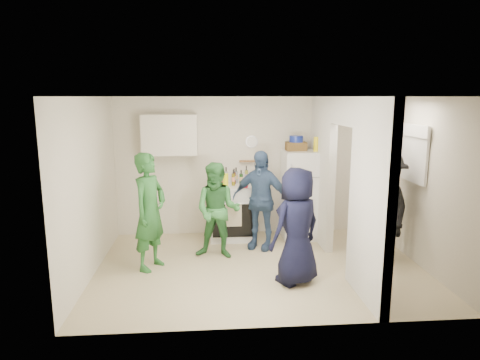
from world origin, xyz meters
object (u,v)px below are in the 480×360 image
object	(u,v)px
fridge	(301,195)
blue_bowl	(296,139)
person_navy	(297,226)
stove	(232,212)
person_denim	(260,200)
wicker_basket	(296,146)
yellow_cup_stack_top	(316,144)
person_nook	(385,206)
person_green_left	(150,212)
person_green_center	(218,211)

from	to	relation	value
fridge	blue_bowl	bearing A→B (deg)	153.43
fridge	person_navy	world-z (taller)	person_navy
stove	person_denim	xyz separation A→B (m)	(0.43, -0.53, 0.34)
fridge	person_denim	bearing A→B (deg)	-147.83
wicker_basket	blue_bowl	bearing A→B (deg)	0.00
yellow_cup_stack_top	person_nook	size ratio (longest dim) A/B	0.15
stove	blue_bowl	distance (m)	1.71
person_nook	blue_bowl	bearing A→B (deg)	-139.26
yellow_cup_stack_top	fridge	bearing A→B (deg)	155.56
yellow_cup_stack_top	person_green_left	xyz separation A→B (m)	(-2.72, -1.13, -0.83)
person_green_left	person_navy	distance (m)	2.13
fridge	person_green_center	world-z (taller)	fridge
yellow_cup_stack_top	person_navy	world-z (taller)	yellow_cup_stack_top
wicker_basket	person_navy	size ratio (longest dim) A/B	0.22
blue_bowl	person_denim	world-z (taller)	blue_bowl
person_green_center	person_nook	world-z (taller)	person_nook
blue_bowl	person_navy	size ratio (longest dim) A/B	0.15
person_navy	person_nook	bearing A→B (deg)	174.97
stove	person_navy	distance (m)	2.10
yellow_cup_stack_top	person_navy	bearing A→B (deg)	-111.19
blue_bowl	person_green_left	size ratio (longest dim) A/B	0.14
person_green_center	yellow_cup_stack_top	bearing A→B (deg)	37.62
yellow_cup_stack_top	person_denim	world-z (taller)	yellow_cup_stack_top
stove	person_denim	size ratio (longest dim) A/B	0.59
person_denim	person_nook	distance (m)	1.95
wicker_basket	blue_bowl	xyz separation A→B (m)	(0.00, 0.00, 0.13)
wicker_basket	person_nook	bearing A→B (deg)	-46.68
person_green_left	person_denim	xyz separation A→B (m)	(1.70, 0.73, -0.04)
person_denim	person_navy	bearing A→B (deg)	-50.80
blue_bowl	person_denim	xyz separation A→B (m)	(-0.70, -0.55, -0.95)
person_navy	person_denim	bearing A→B (deg)	-108.42
person_green_left	person_navy	world-z (taller)	person_green_left
person_green_left	person_denim	world-z (taller)	person_green_left
wicker_basket	person_nook	world-z (taller)	wicker_basket
person_green_left	person_denim	bearing A→B (deg)	-38.30
yellow_cup_stack_top	person_nook	world-z (taller)	yellow_cup_stack_top
fridge	yellow_cup_stack_top	bearing A→B (deg)	-24.44
stove	person_navy	xyz separation A→B (m)	(0.75, -1.94, 0.31)
fridge	person_green_left	world-z (taller)	person_green_left
fridge	person_green_center	bearing A→B (deg)	-149.97
wicker_basket	person_green_left	world-z (taller)	person_green_left
person_green_center	person_nook	bearing A→B (deg)	7.08
stove	person_green_left	bearing A→B (deg)	-135.15
blue_bowl	yellow_cup_stack_top	distance (m)	0.36
stove	person_green_center	world-z (taller)	person_green_center
wicker_basket	person_navy	distance (m)	2.17
wicker_basket	person_green_left	distance (m)	2.83
fridge	person_denim	world-z (taller)	person_denim
wicker_basket	yellow_cup_stack_top	distance (m)	0.36
yellow_cup_stack_top	stove	bearing A→B (deg)	174.87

